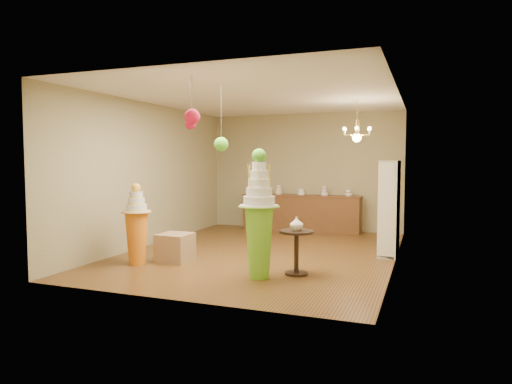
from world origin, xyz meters
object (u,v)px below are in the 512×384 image
(pedestal_green, at_px, (259,225))
(sideboard, at_px, (301,212))
(pedestal_orange, at_px, (137,231))
(round_table, at_px, (296,246))

(pedestal_green, bearing_deg, sideboard, 97.32)
(pedestal_green, height_order, sideboard, pedestal_green)
(pedestal_green, xyz_separation_m, pedestal_orange, (-2.30, 0.12, -0.23))
(sideboard, bearing_deg, round_table, -75.98)
(pedestal_green, height_order, pedestal_orange, pedestal_green)
(pedestal_orange, height_order, round_table, pedestal_orange)
(sideboard, bearing_deg, pedestal_orange, -109.83)
(pedestal_orange, xyz_separation_m, round_table, (2.78, 0.28, -0.13))
(pedestal_green, relative_size, round_table, 2.82)
(pedestal_orange, height_order, sideboard, pedestal_orange)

